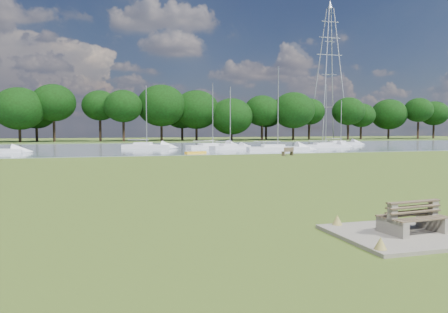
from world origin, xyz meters
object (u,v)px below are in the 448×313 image
object	(u,v)px
kayak	(196,153)
sailboat_7	(212,145)
bench_pair	(413,218)
sailboat_6	(146,145)
sailboat_1	(230,146)
sailboat_4	(277,147)
sailboat_8	(325,145)
pylon	(329,54)
riverbank_bench	(288,151)
sailboat_2	(340,143)

from	to	relation	value
kayak	sailboat_7	xyz separation A→B (m)	(4.82, 11.04, 0.33)
bench_pair	sailboat_6	size ratio (longest dim) A/B	0.21
kayak	sailboat_7	world-z (taller)	sailboat_7
kayak	sailboat_1	world-z (taller)	sailboat_1
sailboat_4	sailboat_8	size ratio (longest dim) A/B	1.13
pylon	riverbank_bench	bearing A→B (deg)	-123.57
sailboat_7	bench_pair	bearing A→B (deg)	-109.85
pylon	sailboat_6	xyz separation A→B (m)	(-46.91, -32.04, -19.86)
sailboat_1	sailboat_7	distance (m)	3.36
sailboat_6	kayak	bearing A→B (deg)	-51.35
bench_pair	kayak	world-z (taller)	bench_pair
sailboat_1	kayak	bearing A→B (deg)	-146.73
kayak	sailboat_6	bearing A→B (deg)	85.94
sailboat_7	sailboat_6	bearing A→B (deg)	150.19
riverbank_bench	sailboat_8	size ratio (longest dim) A/B	0.16
sailboat_7	sailboat_8	xyz separation A→B (m)	(16.73, -1.63, -0.02)
bench_pair	sailboat_7	world-z (taller)	sailboat_7
bench_pair	sailboat_7	xyz separation A→B (m)	(7.19, 49.04, 0.02)
kayak	sailboat_8	size ratio (longest dim) A/B	0.28
sailboat_4	sailboat_8	bearing A→B (deg)	41.54
bench_pair	sailboat_8	xyz separation A→B (m)	(23.92, 47.41, 0.01)
bench_pair	riverbank_bench	bearing A→B (deg)	65.44
pylon	sailboat_1	size ratio (longest dim) A/B	3.94
kayak	pylon	distance (m)	66.08
riverbank_bench	pylon	bearing A→B (deg)	35.63
pylon	sailboat_1	bearing A→B (deg)	-133.87
sailboat_2	sailboat_7	size ratio (longest dim) A/B	0.82
sailboat_7	riverbank_bench	bearing A→B (deg)	-87.50
sailboat_2	sailboat_4	distance (m)	23.02
bench_pair	sailboat_1	distance (m)	46.99
sailboat_1	sailboat_2	size ratio (longest dim) A/B	1.12
bench_pair	sailboat_2	world-z (taller)	sailboat_2
riverbank_bench	sailboat_6	world-z (taller)	sailboat_6
riverbank_bench	kayak	distance (m)	10.34
pylon	sailboat_2	xyz separation A→B (m)	(-14.31, -29.12, -19.94)
sailboat_4	sailboat_7	distance (m)	10.67
sailboat_2	pylon	bearing A→B (deg)	70.05
pylon	sailboat_7	xyz separation A→B (m)	(-38.09, -34.96, -19.93)
sailboat_1	sailboat_4	size ratio (longest dim) A/B	0.80
sailboat_4	riverbank_bench	bearing A→B (deg)	-96.95
sailboat_1	sailboat_7	bearing A→B (deg)	102.33
bench_pair	sailboat_4	xyz separation A→B (m)	(13.22, 40.23, 0.09)
riverbank_bench	sailboat_8	distance (m)	19.39
pylon	sailboat_7	world-z (taller)	pylon
sailboat_1	pylon	bearing A→B (deg)	28.07
sailboat_7	pylon	bearing A→B (deg)	31.04
kayak	sailboat_2	size ratio (longest dim) A/B	0.34
bench_pair	kayak	size ratio (longest dim) A/B	0.71
sailboat_1	sailboat_6	xyz separation A→B (m)	(-10.52, 5.81, 0.03)
sailboat_8	bench_pair	bearing A→B (deg)	-113.22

